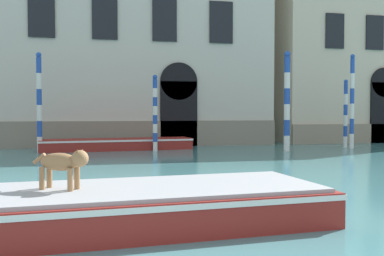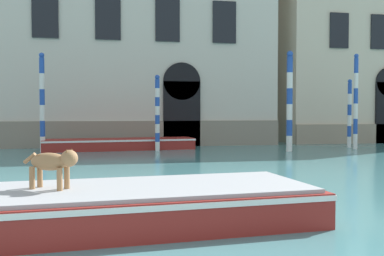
{
  "view_description": "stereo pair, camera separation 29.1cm",
  "coord_description": "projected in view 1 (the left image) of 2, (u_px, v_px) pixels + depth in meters",
  "views": [
    {
      "loc": [
        -0.05,
        -1.59,
        1.75
      ],
      "look_at": [
        3.05,
        12.9,
        1.2
      ],
      "focal_mm": 42.0,
      "sensor_mm": 36.0,
      "label": 1
    },
    {
      "loc": [
        0.24,
        -1.65,
        1.75
      ],
      "look_at": [
        3.05,
        12.9,
        1.2
      ],
      "focal_mm": 42.0,
      "sensor_mm": 36.0,
      "label": 2
    }
  ],
  "objects": [
    {
      "name": "palazzo_left",
      "position": [
        130.0,
        23.0,
        24.85
      ],
      "size": [
        14.55,
        6.13,
        13.34
      ],
      "color": "beige",
      "rests_on": "ground_plane"
    },
    {
      "name": "mooring_pole_5",
      "position": [
        39.0,
        102.0,
        18.99
      ],
      "size": [
        0.23,
        0.23,
        4.25
      ],
      "color": "white",
      "rests_on": "ground_plane"
    },
    {
      "name": "mooring_pole_0",
      "position": [
        352.0,
        101.0,
        20.92
      ],
      "size": [
        0.2,
        0.2,
        4.41
      ],
      "color": "white",
      "rests_on": "ground_plane"
    },
    {
      "name": "mooring_pole_1",
      "position": [
        346.0,
        113.0,
        21.97
      ],
      "size": [
        0.2,
        0.2,
        3.31
      ],
      "color": "white",
      "rests_on": "ground_plane"
    },
    {
      "name": "palazzo_right",
      "position": [
        363.0,
        42.0,
        27.87
      ],
      "size": [
        12.07,
        6.13,
        12.1
      ],
      "color": "beige",
      "rests_on": "ground_plane"
    },
    {
      "name": "dog_on_deck",
      "position": [
        63.0,
        163.0,
        6.6
      ],
      "size": [
        0.84,
        0.55,
        0.61
      ],
      "rotation": [
        0.0,
        0.0,
        -0.49
      ],
      "color": "#997047",
      "rests_on": "boat_foreground"
    },
    {
      "name": "mooring_pole_4",
      "position": [
        155.0,
        112.0,
        19.89
      ],
      "size": [
        0.21,
        0.21,
        3.37
      ],
      "color": "white",
      "rests_on": "ground_plane"
    },
    {
      "name": "boat_moored_near_palazzo",
      "position": [
        117.0,
        144.0,
        20.44
      ],
      "size": [
        6.92,
        2.17,
        0.51
      ],
      "rotation": [
        0.0,
        0.0,
        0.09
      ],
      "color": "maroon",
      "rests_on": "ground_plane"
    },
    {
      "name": "mooring_pole_3",
      "position": [
        287.0,
        101.0,
        19.61
      ],
      "size": [
        0.27,
        0.27,
        4.38
      ],
      "color": "white",
      "rests_on": "ground_plane"
    },
    {
      "name": "boat_foreground",
      "position": [
        64.0,
        209.0,
        6.56
      ],
      "size": [
        8.17,
        2.88,
        0.6
      ],
      "rotation": [
        0.0,
        0.0,
        0.08
      ],
      "color": "maroon",
      "rests_on": "ground_plane"
    }
  ]
}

